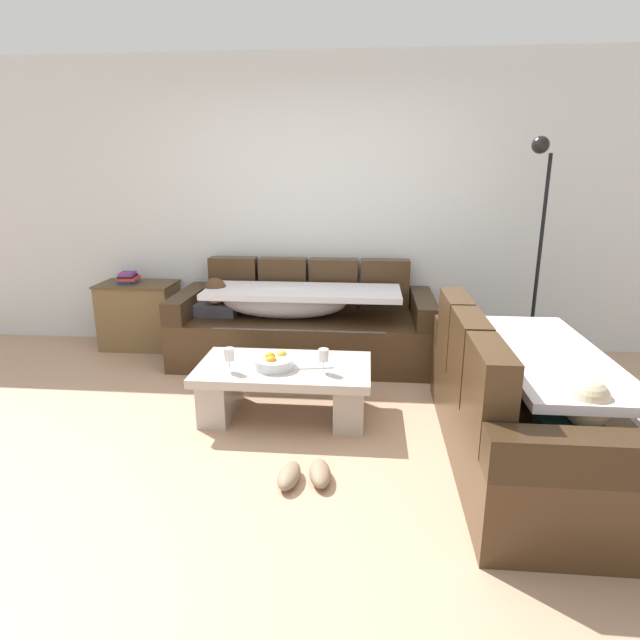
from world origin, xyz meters
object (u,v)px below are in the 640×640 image
at_px(fruit_bowl, 274,362).
at_px(wine_glass_near_left, 229,355).
at_px(couch_along_wall, 300,325).
at_px(book_stack_on_cabinet, 128,278).
at_px(side_cabinet, 140,315).
at_px(wine_glass_near_right, 324,356).
at_px(pair_of_shoes, 305,474).
at_px(couch_near_window, 527,407).
at_px(floor_lamp, 536,239).
at_px(open_magazine, 312,363).
at_px(coffee_table, 284,384).

relative_size(fruit_bowl, wine_glass_near_left, 1.69).
xyz_separation_m(couch_along_wall, wine_glass_near_left, (-0.31, -1.32, 0.16)).
bearing_deg(book_stack_on_cabinet, couch_along_wall, -7.77).
relative_size(wine_glass_near_left, side_cabinet, 0.23).
relative_size(wine_glass_near_right, book_stack_on_cabinet, 0.74).
bearing_deg(pair_of_shoes, book_stack_on_cabinet, 131.51).
xyz_separation_m(wine_glass_near_right, side_cabinet, (-1.93, 1.50, -0.17)).
xyz_separation_m(couch_near_window, floor_lamp, (0.47, 1.72, 0.78)).
relative_size(open_magazine, floor_lamp, 0.14).
relative_size(couch_near_window, fruit_bowl, 7.07).
height_order(couch_along_wall, book_stack_on_cabinet, couch_along_wall).
bearing_deg(fruit_bowl, couch_near_window, -14.24).
height_order(open_magazine, side_cabinet, side_cabinet).
bearing_deg(fruit_bowl, pair_of_shoes, -68.77).
relative_size(couch_near_window, wine_glass_near_right, 11.93).
bearing_deg(pair_of_shoes, wine_glass_near_left, 131.04).
height_order(fruit_bowl, floor_lamp, floor_lamp).
xyz_separation_m(wine_glass_near_right, book_stack_on_cabinet, (-2.01, 1.51, 0.20)).
relative_size(wine_glass_near_left, pair_of_shoes, 0.52).
relative_size(fruit_bowl, book_stack_on_cabinet, 1.25).
bearing_deg(fruit_bowl, coffee_table, 40.96).
bearing_deg(open_magazine, pair_of_shoes, -97.92).
xyz_separation_m(coffee_table, wine_glass_near_left, (-0.34, -0.15, 0.26)).
bearing_deg(fruit_bowl, floor_lamp, 32.79).
bearing_deg(pair_of_shoes, couch_near_window, 16.06).
relative_size(floor_lamp, pair_of_shoes, 6.11).
distance_m(book_stack_on_cabinet, pair_of_shoes, 3.03).
bearing_deg(open_magazine, book_stack_on_cabinet, 133.52).
xyz_separation_m(coffee_table, side_cabinet, (-1.64, 1.39, 0.08)).
relative_size(coffee_table, pair_of_shoes, 3.76).
height_order(couch_near_window, floor_lamp, floor_lamp).
bearing_deg(book_stack_on_cabinet, couch_near_window, -29.65).
height_order(couch_near_window, coffee_table, couch_near_window).
xyz_separation_m(couch_near_window, coffee_table, (-1.52, 0.45, -0.10)).
distance_m(couch_along_wall, open_magazine, 1.14).
height_order(fruit_bowl, pair_of_shoes, fruit_bowl).
height_order(couch_along_wall, coffee_table, couch_along_wall).
relative_size(wine_glass_near_left, open_magazine, 0.59).
distance_m(open_magazine, book_stack_on_cabinet, 2.36).
relative_size(couch_along_wall, pair_of_shoes, 7.18).
bearing_deg(couch_along_wall, fruit_bowl, -91.34).
height_order(coffee_table, floor_lamp, floor_lamp).
bearing_deg(couch_along_wall, open_magazine, -78.85).
distance_m(open_magazine, side_cabinet, 2.27).
bearing_deg(coffee_table, floor_lamp, 32.51).
height_order(couch_near_window, fruit_bowl, couch_near_window).
distance_m(wine_glass_near_left, side_cabinet, 2.02).
bearing_deg(couch_near_window, floor_lamp, -15.30).
bearing_deg(pair_of_shoes, coffee_table, 106.21).
distance_m(fruit_bowl, wine_glass_near_right, 0.36).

